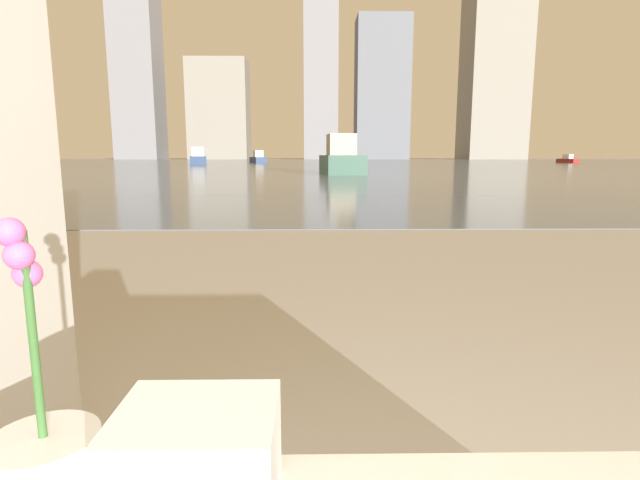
% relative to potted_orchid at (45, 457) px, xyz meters
% --- Properties ---
extents(potted_orchid, '(0.16, 0.16, 0.43)m').
position_rel_potted_orchid_xyz_m(potted_orchid, '(0.00, 0.00, 0.00)').
color(potted_orchid, silver).
rests_on(potted_orchid, bathtub).
extents(towel_stack, '(0.22, 0.19, 0.16)m').
position_rel_potted_orchid_xyz_m(towel_stack, '(0.23, -0.02, 0.00)').
color(towel_stack, white).
rests_on(towel_stack, bathtub).
extents(harbor_water, '(180.00, 110.00, 0.01)m').
position_rel_potted_orchid_xyz_m(harbor_water, '(0.49, 61.07, -0.58)').
color(harbor_water, slate).
rests_on(harbor_water, ground_plane).
extents(harbor_boat_0, '(1.82, 3.07, 1.09)m').
position_rel_potted_orchid_xyz_m(harbor_boat_0, '(33.50, 64.06, -0.19)').
color(harbor_boat_0, maroon).
rests_on(harbor_boat_0, harbor_water).
extents(harbor_boat_1, '(2.75, 5.15, 1.84)m').
position_rel_potted_orchid_xyz_m(harbor_boat_1, '(-11.86, 53.80, 0.08)').
color(harbor_boat_1, navy).
rests_on(harbor_boat_1, harbor_water).
extents(harbor_boat_3, '(2.30, 5.76, 2.12)m').
position_rel_potted_orchid_xyz_m(harbor_boat_3, '(1.98, 26.75, 0.18)').
color(harbor_boat_3, '#335647').
rests_on(harbor_boat_3, harbor_water).
extents(harbor_boat_4, '(2.67, 4.44, 1.57)m').
position_rel_potted_orchid_xyz_m(harbor_boat_4, '(-6.46, 63.89, -0.02)').
color(harbor_boat_4, navy).
rests_on(harbor_boat_4, harbor_water).
extents(skyline_tower_0, '(9.60, 9.55, 39.17)m').
position_rel_potted_orchid_xyz_m(skyline_tower_0, '(-38.90, 117.07, 19.01)').
color(skyline_tower_0, slate).
rests_on(skyline_tower_0, ground_plane).
extents(skyline_tower_1, '(13.29, 9.29, 22.13)m').
position_rel_potted_orchid_xyz_m(skyline_tower_1, '(-20.76, 117.07, 10.49)').
color(skyline_tower_1, gray).
rests_on(skyline_tower_1, ground_plane).
extents(skyline_tower_2, '(7.69, 6.60, 69.65)m').
position_rel_potted_orchid_xyz_m(skyline_tower_2, '(2.49, 117.07, 34.25)').
color(skyline_tower_2, slate).
rests_on(skyline_tower_2, ground_plane).
extents(skyline_tower_3, '(11.89, 9.57, 31.34)m').
position_rel_potted_orchid_xyz_m(skyline_tower_3, '(16.42, 117.07, 15.09)').
color(skyline_tower_3, slate).
rests_on(skyline_tower_3, ground_plane).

